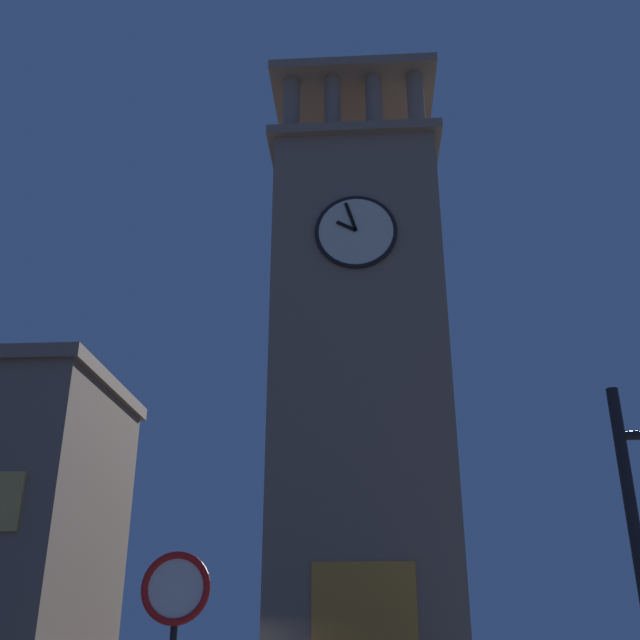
# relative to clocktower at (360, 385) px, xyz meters

# --- Properties ---
(clocktower) EXTENTS (6.93, 6.79, 26.49)m
(clocktower) POSITION_rel_clocktower_xyz_m (0.00, 0.00, 0.00)
(clocktower) COLOR gray
(clocktower) RESTS_ON ground_plane
(no_horn_sign) EXTENTS (0.78, 0.14, 2.81)m
(no_horn_sign) POSITION_rel_clocktower_xyz_m (1.96, 18.51, -8.54)
(no_horn_sign) COLOR black
(no_horn_sign) RESTS_ON ground_plane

